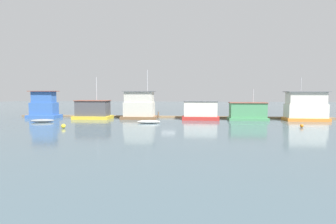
# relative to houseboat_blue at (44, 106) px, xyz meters

# --- Properties ---
(ground_plane) EXTENTS (200.00, 200.00, 0.00)m
(ground_plane) POSITION_rel_houseboat_blue_xyz_m (23.77, -0.55, -2.17)
(ground_plane) COLOR #475B66
(dock_walkway) EXTENTS (59.60, 1.64, 0.30)m
(dock_walkway) POSITION_rel_houseboat_blue_xyz_m (23.77, 2.88, -2.02)
(dock_walkway) COLOR #846B4C
(dock_walkway) RESTS_ON ground_plane
(houseboat_blue) EXTENTS (5.66, 3.34, 5.12)m
(houseboat_blue) POSITION_rel_houseboat_blue_xyz_m (0.00, 0.00, 0.00)
(houseboat_blue) COLOR #3866B7
(houseboat_blue) RESTS_ON ground_plane
(houseboat_yellow) EXTENTS (6.60, 3.87, 7.56)m
(houseboat_yellow) POSITION_rel_houseboat_blue_xyz_m (9.92, -0.87, -0.57)
(houseboat_yellow) COLOR gold
(houseboat_yellow) RESTS_ON ground_plane
(houseboat_brown) EXTENTS (6.30, 4.07, 8.89)m
(houseboat_brown) POSITION_rel_houseboat_blue_xyz_m (18.36, 0.04, 0.17)
(houseboat_brown) COLOR brown
(houseboat_brown) RESTS_ON ground_plane
(houseboat_red) EXTENTS (6.36, 3.32, 3.38)m
(houseboat_red) POSITION_rel_houseboat_blue_xyz_m (29.42, -0.63, -0.56)
(houseboat_red) COLOR red
(houseboat_red) RESTS_ON ground_plane
(houseboat_green) EXTENTS (6.60, 3.40, 5.39)m
(houseboat_green) POSITION_rel_houseboat_blue_xyz_m (37.57, -0.53, -0.67)
(houseboat_green) COLOR #4C9360
(houseboat_green) RESTS_ON ground_plane
(houseboat_orange) EXTENTS (6.90, 3.57, 7.31)m
(houseboat_orange) POSITION_rel_houseboat_blue_xyz_m (47.23, -0.40, 0.16)
(houseboat_orange) COLOR orange
(houseboat_orange) RESTS_ON ground_plane
(dinghy_grey) EXTENTS (3.82, 2.10, 0.52)m
(dinghy_grey) POSITION_rel_houseboat_blue_xyz_m (3.83, -6.97, -1.91)
(dinghy_grey) COLOR gray
(dinghy_grey) RESTS_ON ground_plane
(dinghy_white) EXTENTS (3.73, 1.83, 0.45)m
(dinghy_white) POSITION_rel_houseboat_blue_xyz_m (21.24, -6.60, -1.94)
(dinghy_white) COLOR white
(dinghy_white) RESTS_ON ground_plane
(mooring_post_far_left) EXTENTS (0.27, 0.27, 1.21)m
(mooring_post_far_left) POSITION_rel_houseboat_blue_xyz_m (21.63, 1.81, -1.56)
(mooring_post_far_left) COLOR brown
(mooring_post_far_left) RESTS_ON ground_plane
(mooring_post_near_right) EXTENTS (0.29, 0.29, 2.18)m
(mooring_post_near_right) POSITION_rel_houseboat_blue_xyz_m (40.51, 1.81, -1.08)
(mooring_post_near_right) COLOR brown
(mooring_post_near_right) RESTS_ON ground_plane
(buoy_orange) EXTENTS (0.47, 0.47, 0.47)m
(buoy_orange) POSITION_rel_houseboat_blue_xyz_m (42.97, -9.79, -1.94)
(buoy_orange) COLOR orange
(buoy_orange) RESTS_ON ground_plane
(buoy_yellow) EXTENTS (0.58, 0.58, 0.58)m
(buoy_yellow) POSITION_rel_houseboat_blue_xyz_m (10.84, -13.64, -1.88)
(buoy_yellow) COLOR yellow
(buoy_yellow) RESTS_ON ground_plane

